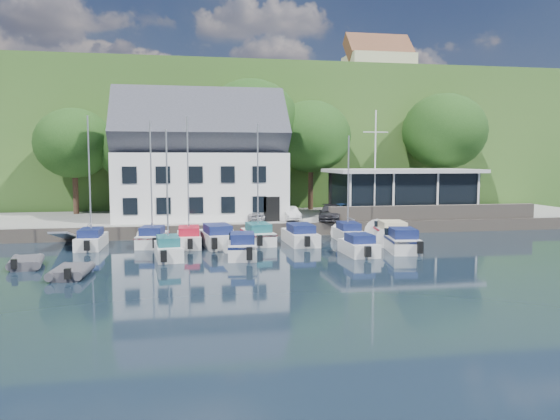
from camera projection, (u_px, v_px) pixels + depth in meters
The scene contains 34 objects.
ground at pixel (332, 262), 32.01m from camera, with size 180.00×180.00×0.00m, color black.
quay at pixel (279, 220), 49.10m from camera, with size 60.00×13.00×1.00m, color gray.
quay_face at pixel (294, 230), 42.73m from camera, with size 60.00×0.30×1.00m, color #6F6459.
hillside at pixel (232, 147), 91.98m from camera, with size 160.00×75.00×16.00m, color #2F5520.
field_patch at pixel (271, 104), 100.48m from camera, with size 50.00×30.00×0.30m, color brown.
farmhouse at pixel (378, 68), 84.98m from camera, with size 10.40×7.00×8.20m, color #BEB794, non-canonical shape.
harbor_building at pixel (200, 167), 46.41m from camera, with size 14.40×8.20×8.70m, color white, non-canonical shape.
club_pavilion at pixel (401, 192), 49.36m from camera, with size 13.20×7.20×4.10m, color black, non-canonical shape.
seawall at pixel (434, 212), 45.17m from camera, with size 18.00×0.50×1.20m, color #6F6459.
gangway at pixel (67, 246), 37.87m from camera, with size 1.20×6.00×1.40m, color silver, non-canonical shape.
car_silver at pixel (250, 213), 44.67m from camera, with size 1.38×3.44×1.17m, color silver.
car_white at pixel (289, 213), 44.92m from camera, with size 1.18×3.39×1.12m, color silver.
car_dgrey at pixel (330, 213), 44.77m from camera, with size 1.71×4.21×1.22m, color #2A292E.
car_blue at pixel (345, 210), 46.43m from camera, with size 1.53×3.87×1.32m, color #33609C.
flagpole at pixel (375, 165), 45.47m from camera, with size 2.17×0.20×9.04m, color white, non-canonical shape.
tree_0 at pixel (75, 161), 49.42m from camera, with size 7.03×7.03×9.60m, color black, non-canonical shape.
tree_1 at pixel (132, 165), 50.61m from camera, with size 6.49×6.49×8.88m, color black, non-canonical shape.
tree_2 at pixel (251, 145), 52.72m from camera, with size 9.28×9.28×12.68m, color black, non-canonical shape.
tree_3 at pixel (311, 155), 53.80m from camera, with size 7.86×7.86×10.74m, color black, non-canonical shape.
tree_5 at pixel (444, 151), 55.80m from camera, with size 8.54×8.54×11.68m, color black, non-canonical shape.
boat_r1_0 at pixel (90, 187), 36.75m from camera, with size 1.76×5.96×8.21m, color silver, non-canonical shape.
boat_r1_1 at pixel (151, 185), 37.40m from camera, with size 1.88×5.19×8.50m, color silver, non-canonical shape.
boat_r1_2 at pixel (188, 185), 37.40m from camera, with size 1.79×6.12×8.49m, color silver, non-canonical shape.
boat_r1_3 at pixel (217, 235), 37.71m from camera, with size 2.06×6.51×1.55m, color silver, non-canonical shape.
boat_r1_4 at pixel (258, 180), 38.50m from camera, with size 1.91×5.80×9.08m, color silver, non-canonical shape.
boat_r1_5 at pixel (300, 234), 38.79m from camera, with size 2.05×6.50×1.45m, color silver, non-canonical shape.
boat_r1_6 at pixel (348, 184), 39.98m from camera, with size 1.74×5.60×8.44m, color silver, non-canonical shape.
boat_r1_7 at pixel (391, 231), 40.42m from camera, with size 2.17×6.28×1.45m, color silver, non-canonical shape.
boat_r2_1 at pixel (167, 189), 32.80m from camera, with size 1.64×5.72×8.47m, color silver, non-canonical shape.
boat_r2_2 at pixel (242, 245), 33.44m from camera, with size 1.84×5.34×1.54m, color silver, non-canonical shape.
boat_r2_3 at pixel (359, 244), 34.39m from camera, with size 1.89×4.88×1.34m, color silver, non-canonical shape.
boat_r2_4 at pixel (402, 240), 35.57m from camera, with size 1.95×5.47×1.55m, color silver, non-canonical shape.
dinghy_0 at pixel (26, 261), 30.40m from camera, with size 1.84×3.06×0.71m, color #37373C, non-canonical shape.
dinghy_1 at pixel (71, 270), 27.91m from camera, with size 1.84×3.06×0.71m, color #37373C, non-canonical shape.
Camera 1 is at (-8.67, -30.52, 6.05)m, focal length 35.00 mm.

